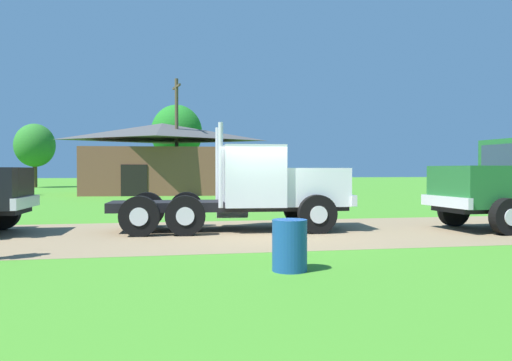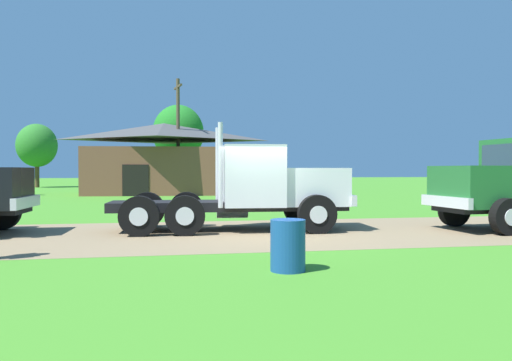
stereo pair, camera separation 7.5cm
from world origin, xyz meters
name	(u,v)px [view 2 (the right image)]	position (x,y,z in m)	size (l,w,h in m)	color
ground_plane	(261,233)	(0.00, 0.00, 0.00)	(200.00, 200.00, 0.00)	#438926
dirt_track	(261,233)	(0.00, 0.00, 0.00)	(120.00, 6.84, 0.01)	#887252
truck_foreground_white	(258,189)	(0.06, 0.76, 1.26)	(7.32, 2.92, 3.19)	black
steel_barrel	(288,245)	(-0.52, -5.45, 0.47)	(0.64, 0.64, 0.94)	#19478C
shed_building	(164,160)	(-3.02, 24.57, 2.61)	(12.06, 8.33, 5.41)	brown
utility_pole_far	(178,133)	(-1.96, 23.08, 4.55)	(0.57, 2.18, 8.59)	#4E402E
tree_left	(37,146)	(-16.11, 40.32, 4.34)	(4.06, 4.06, 6.59)	#513823
tree_mid	(178,133)	(-1.72, 35.11, 5.44)	(4.99, 4.99, 8.20)	#513823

